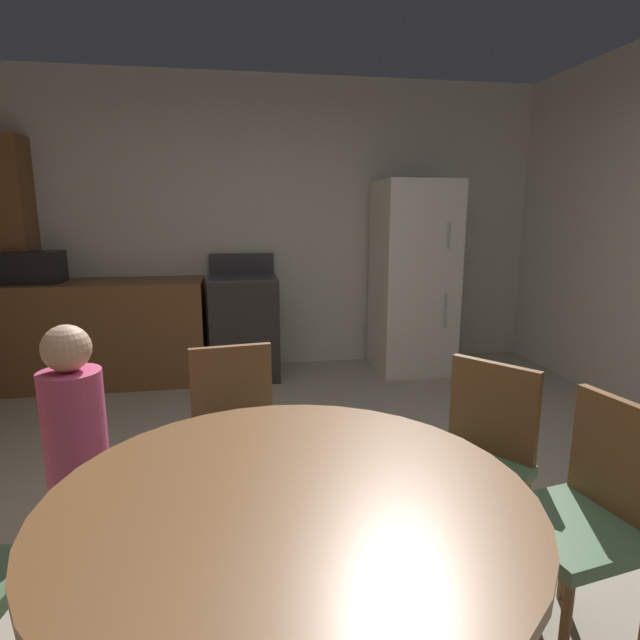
% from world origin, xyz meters
% --- Properties ---
extents(ground_plane, '(14.00, 14.00, 0.00)m').
position_xyz_m(ground_plane, '(0.00, 0.00, 0.00)').
color(ground_plane, '#A89E89').
extents(wall_back, '(5.52, 0.12, 2.70)m').
position_xyz_m(wall_back, '(0.00, 2.97, 1.35)').
color(wall_back, beige).
rests_on(wall_back, ground).
extents(kitchen_counter, '(1.84, 0.60, 0.90)m').
position_xyz_m(kitchen_counter, '(-1.54, 2.57, 0.45)').
color(kitchen_counter, brown).
rests_on(kitchen_counter, ground).
extents(pantry_column, '(0.44, 0.36, 2.10)m').
position_xyz_m(pantry_column, '(-2.24, 2.75, 1.05)').
color(pantry_column, brown).
rests_on(pantry_column, ground).
extents(oven_range, '(0.60, 0.60, 1.10)m').
position_xyz_m(oven_range, '(-0.27, 2.57, 0.47)').
color(oven_range, '#2D2B28').
rests_on(oven_range, ground).
extents(refrigerator, '(0.68, 0.68, 1.76)m').
position_xyz_m(refrigerator, '(1.30, 2.52, 0.88)').
color(refrigerator, silver).
rests_on(refrigerator, ground).
extents(microwave, '(0.44, 0.32, 0.26)m').
position_xyz_m(microwave, '(-1.98, 2.57, 1.03)').
color(microwave, black).
rests_on(microwave, kitchen_counter).
extents(dining_table, '(1.27, 1.27, 0.76)m').
position_xyz_m(dining_table, '(-0.22, -0.83, 0.61)').
color(dining_table, brown).
rests_on(dining_table, ground).
extents(chair_north, '(0.45, 0.45, 0.87)m').
position_xyz_m(chair_north, '(-0.36, 0.19, 0.50)').
color(chair_north, brown).
rests_on(chair_north, ground).
extents(chair_east, '(0.46, 0.46, 0.87)m').
position_xyz_m(chair_east, '(0.80, -0.66, 0.50)').
color(chair_east, brown).
rests_on(chair_east, ground).
extents(chair_northeast, '(0.56, 0.56, 0.87)m').
position_xyz_m(chair_northeast, '(0.62, -0.22, 0.50)').
color(chair_northeast, brown).
rests_on(chair_northeast, ground).
extents(person_child, '(0.31, 0.31, 1.09)m').
position_xyz_m(person_child, '(-0.94, -0.16, 0.58)').
color(person_child, '#3D4C84').
rests_on(person_child, ground).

